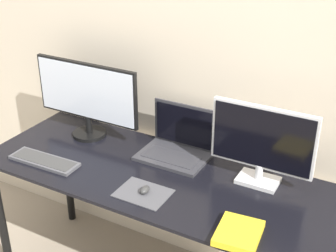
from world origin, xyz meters
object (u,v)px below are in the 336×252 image
(book, at_px, (239,233))
(monitor_left, at_px, (87,96))
(mouse, at_px, (145,190))
(keyboard, at_px, (44,161))
(monitor_right, at_px, (262,143))
(laptop, at_px, (178,144))

(book, bearing_deg, monitor_left, 158.60)
(mouse, height_order, book, mouse)
(monitor_left, relative_size, keyboard, 1.69)
(monitor_right, relative_size, keyboard, 1.28)
(monitor_left, bearing_deg, monitor_right, 0.00)
(book, bearing_deg, mouse, 171.48)
(mouse, bearing_deg, monitor_left, 149.27)
(laptop, xyz_separation_m, book, (0.53, -0.47, -0.05))
(mouse, bearing_deg, laptop, 95.72)
(laptop, distance_m, keyboard, 0.69)
(laptop, relative_size, mouse, 5.82)
(monitor_right, height_order, keyboard, monitor_right)
(monitor_left, xyz_separation_m, book, (1.07, -0.42, -0.23))
(keyboard, bearing_deg, monitor_left, 87.07)
(monitor_left, relative_size, mouse, 10.58)
(laptop, bearing_deg, book, -41.63)
(monitor_right, bearing_deg, keyboard, -160.79)
(laptop, bearing_deg, monitor_left, -174.81)
(monitor_left, relative_size, monitor_right, 1.32)
(laptop, relative_size, book, 1.61)
(monitor_right, bearing_deg, monitor_left, -180.00)
(book, bearing_deg, laptop, 138.37)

